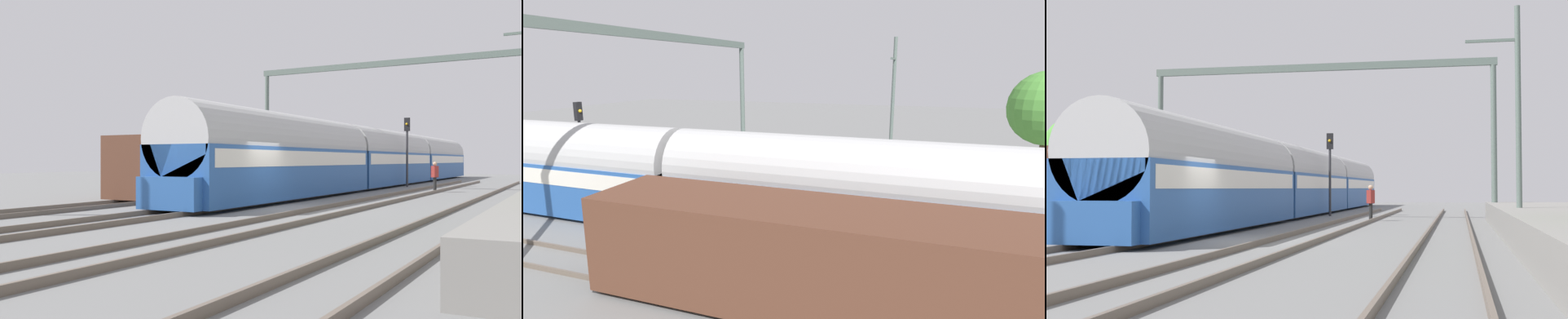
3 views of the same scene
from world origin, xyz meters
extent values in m
plane|color=slate|center=(0.00, 0.00, 0.00)|extent=(120.00, 120.00, 0.00)
cube|color=#65584C|center=(-2.90, 0.00, 0.08)|extent=(0.08, 60.00, 0.16)
cube|color=#65584C|center=(-1.47, 0.00, 0.08)|extent=(0.08, 60.00, 0.16)
cube|color=#65584C|center=(1.47, 0.00, 0.08)|extent=(0.08, 60.00, 0.16)
cube|color=#65584C|center=(2.90, 0.00, 0.08)|extent=(0.08, 60.00, 0.16)
cube|color=#65584C|center=(5.83, 0.00, 0.08)|extent=(0.08, 60.00, 0.16)
cube|color=#65584C|center=(7.27, 0.00, 0.08)|extent=(0.08, 60.00, 0.16)
cube|color=gray|center=(10.37, 2.00, 0.45)|extent=(4.40, 28.00, 0.90)
cube|color=#28569E|center=(-2.18, 4.23, 1.26)|extent=(2.90, 16.00, 2.20)
cube|color=silver|center=(-2.18, 4.23, 1.89)|extent=(2.93, 15.36, 0.64)
cylinder|color=#B2B2B2|center=(-2.18, 4.23, 2.56)|extent=(2.84, 16.00, 2.84)
cube|color=#28569E|center=(-2.18, 20.58, 1.26)|extent=(2.90, 16.00, 2.20)
cube|color=silver|center=(-2.18, 20.58, 1.89)|extent=(2.93, 15.36, 0.64)
cylinder|color=#B2B2B2|center=(-2.18, 20.58, 2.56)|extent=(2.84, 16.00, 2.84)
cube|color=#563323|center=(-6.55, 5.20, 1.51)|extent=(2.80, 13.00, 2.70)
cube|color=black|center=(-6.55, 5.20, 0.21)|extent=(2.52, 11.96, 0.10)
cylinder|color=black|center=(2.71, 13.84, 0.42)|extent=(0.23, 0.23, 0.85)
cube|color=maroon|center=(2.71, 13.84, 1.17)|extent=(0.37, 0.46, 0.64)
sphere|color=tan|center=(2.71, 13.84, 1.61)|extent=(0.24, 0.24, 0.24)
cylinder|color=#2D2D33|center=(-0.27, 19.30, 1.90)|extent=(0.14, 0.14, 3.79)
cube|color=black|center=(-0.27, 19.30, 4.24)|extent=(0.36, 0.20, 0.90)
sphere|color=yellow|center=(-0.27, 19.18, 4.26)|extent=(0.16, 0.16, 0.16)
cylinder|color=#56665F|center=(8.55, 14.68, 3.75)|extent=(0.28, 0.28, 7.50)
cube|color=#56665F|center=(0.00, 14.68, 7.68)|extent=(17.50, 0.24, 0.36)
cylinder|color=#56665F|center=(8.95, 5.36, 4.00)|extent=(0.20, 0.20, 8.00)
cube|color=#56665F|center=(8.05, 5.36, 6.80)|extent=(1.80, 0.10, 0.10)
cylinder|color=#4C3826|center=(12.29, -3.11, 1.19)|extent=(0.36, 0.36, 2.38)
camera|label=1|loc=(9.54, -18.89, 1.81)|focal=38.87mm
camera|label=2|loc=(-16.56, 2.75, 6.29)|focal=29.72mm
camera|label=3|loc=(6.89, -20.55, 1.58)|focal=49.22mm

